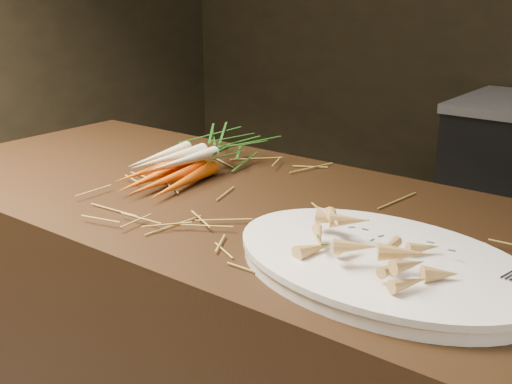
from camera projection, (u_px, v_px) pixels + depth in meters
straw_bedding at (411, 238)px, 1.10m from camera, size 1.40×0.60×0.02m
root_veg_bunch at (205, 154)px, 1.50m from camera, size 0.19×0.47×0.09m
serving_platter at (380, 266)px, 0.98m from camera, size 0.52×0.38×0.03m
roasted_veg_heap at (382, 242)px, 0.97m from camera, size 0.26×0.20×0.05m
serving_fork at (484, 300)px, 0.85m from camera, size 0.05×0.18×0.00m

